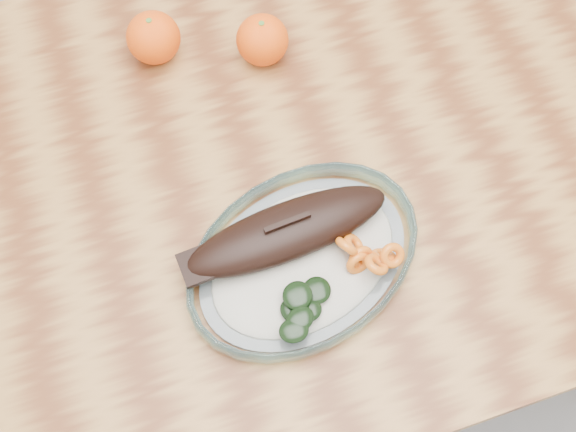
{
  "coord_description": "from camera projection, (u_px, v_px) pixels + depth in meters",
  "views": [
    {
      "loc": [
        -0.2,
        -0.45,
        1.61
      ],
      "look_at": [
        -0.08,
        -0.09,
        0.77
      ],
      "focal_mm": 45.0,
      "sensor_mm": 36.0,
      "label": 1
    }
  ],
  "objects": [
    {
      "name": "plated_meal",
      "position": [
        302.0,
        256.0,
        0.9
      ],
      "size": [
        0.7,
        0.7,
        0.08
      ],
      "rotation": [
        0.0,
        0.0,
        0.3
      ],
      "color": "white",
      "rests_on": "dining_table"
    },
    {
      "name": "orange_left",
      "position": [
        153.0,
        38.0,
        1.02
      ],
      "size": [
        0.08,
        0.08,
        0.08
      ],
      "primitive_type": "sphere",
      "color": "#FF3E05",
      "rests_on": "dining_table"
    },
    {
      "name": "dining_table",
      "position": [
        322.0,
        182.0,
        1.08
      ],
      "size": [
        1.2,
        0.8,
        0.75
      ],
      "color": "#613017",
      "rests_on": "ground"
    },
    {
      "name": "ground",
      "position": [
        310.0,
        309.0,
        1.67
      ],
      "size": [
        3.0,
        3.0,
        0.0
      ],
      "primitive_type": "plane",
      "color": "slate",
      "rests_on": "ground"
    },
    {
      "name": "orange_right",
      "position": [
        262.0,
        40.0,
        1.02
      ],
      "size": [
        0.07,
        0.07,
        0.07
      ],
      "primitive_type": "sphere",
      "color": "#FF3E05",
      "rests_on": "dining_table"
    }
  ]
}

